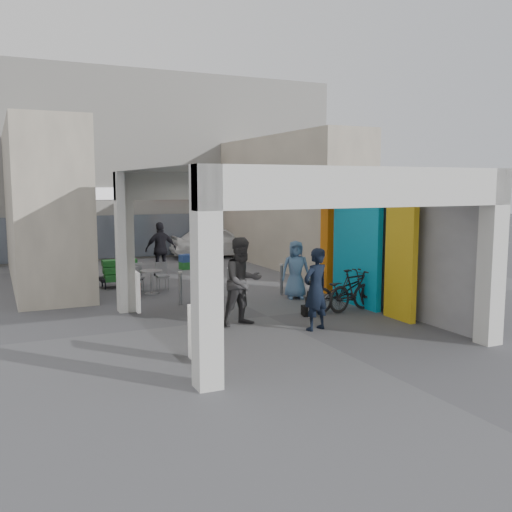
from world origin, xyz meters
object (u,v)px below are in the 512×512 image
produce_stand (121,276)px  white_van (217,241)px  man_crates (161,249)px  man_elderly (296,270)px  bicycle_rear (355,290)px  man_with_dog (316,289)px  border_collie (309,306)px  man_back_turned (243,282)px  bicycle_front (343,291)px  cafe_set (146,283)px

produce_stand → white_van: size_ratio=0.31×
man_crates → white_van: bearing=-134.3°
man_elderly → bicycle_rear: (0.62, -2.01, -0.27)m
man_with_dog → bicycle_rear: size_ratio=1.01×
bicycle_rear → border_collie: bearing=80.5°
border_collie → bicycle_rear: size_ratio=0.36×
white_van → man_back_turned: bearing=165.4°
man_elderly → white_van: 9.54m
bicycle_rear → man_back_turned: bearing=81.1°
produce_stand → man_elderly: size_ratio=0.78×
produce_stand → man_back_turned: man_back_turned is taller
man_with_dog → man_crates: size_ratio=0.97×
produce_stand → bicycle_rear: 7.55m
produce_stand → bicycle_front: (4.38, -5.83, 0.18)m
cafe_set → man_with_dog: (2.33, -5.88, 0.62)m
border_collie → white_van: size_ratio=0.16×
man_back_turned → bicycle_rear: man_back_turned is taller
man_elderly → bicycle_rear: size_ratio=0.91×
cafe_set → border_collie: bearing=-58.7°
man_with_dog → man_elderly: size_ratio=1.12×
man_crates → man_elderly: bearing=111.4°
cafe_set → man_back_turned: (1.05, -4.81, 0.71)m
bicycle_front → white_van: (0.98, 11.40, 0.18)m
bicycle_rear → white_van: (0.65, 11.46, 0.15)m
man_back_turned → bicycle_front: bearing=-5.8°
man_back_turned → bicycle_rear: size_ratio=1.12×
man_with_dog → bicycle_front: bearing=-156.3°
man_with_dog → bicycle_rear: man_with_dog is taller
man_back_turned → bicycle_front: size_ratio=1.03×
man_crates → bicycle_rear: (2.99, -7.43, -0.40)m
man_back_turned → cafe_set: bearing=91.8°
man_elderly → bicycle_front: size_ratio=0.84×
man_crates → bicycle_front: size_ratio=0.97×
produce_stand → man_elderly: man_elderly is taller
man_crates → white_van: man_crates is taller
border_collie → bicycle_rear: bearing=17.4°
bicycle_rear → white_van: 11.48m
man_with_dog → bicycle_front: (1.58, 1.31, -0.40)m
produce_stand → man_back_turned: (1.53, -6.07, 0.67)m
cafe_set → man_with_dog: bearing=-68.4°
man_with_dog → white_van: (2.56, 12.71, -0.22)m
man_with_dog → border_collie: bearing=-129.9°
man_elderly → man_crates: (-2.37, 5.43, 0.13)m
bicycle_front → man_back_turned: bearing=93.4°
cafe_set → bicycle_rear: bicycle_rear is taller
cafe_set → bicycle_front: size_ratio=0.71×
man_crates → man_with_dog: bearing=94.9°
cafe_set → man_back_turned: bearing=-77.7°
man_crates → bicycle_front: 7.85m
white_van → produce_stand: bearing=139.8°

